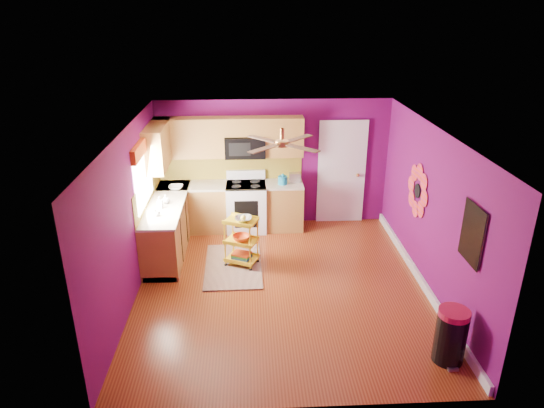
{
  "coord_description": "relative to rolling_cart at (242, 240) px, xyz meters",
  "views": [
    {
      "loc": [
        -0.48,
        -6.58,
        4.14
      ],
      "look_at": [
        -0.14,
        0.4,
        1.25
      ],
      "focal_mm": 32.0,
      "sensor_mm": 36.0,
      "label": 1
    }
  ],
  "objects": [
    {
      "name": "ground",
      "position": [
        0.63,
        -0.72,
        -0.48
      ],
      "size": [
        5.0,
        5.0,
        0.0
      ],
      "primitive_type": "plane",
      "color": "#672810",
      "rests_on": "ground"
    },
    {
      "name": "soap_bottle_b",
      "position": [
        -1.3,
        0.54,
        0.54
      ],
      "size": [
        0.13,
        0.13,
        0.17
      ],
      "primitive_type": "imported",
      "color": "white",
      "rests_on": "lower_cabinets"
    },
    {
      "name": "counter_cup",
      "position": [
        -1.37,
        0.01,
        0.51
      ],
      "size": [
        0.11,
        0.11,
        0.09
      ],
      "primitive_type": "imported",
      "color": "white",
      "rests_on": "lower_cabinets"
    },
    {
      "name": "ceiling_fan",
      "position": [
        0.63,
        -0.52,
        1.81
      ],
      "size": [
        1.01,
        1.01,
        0.26
      ],
      "color": "#BF8C3F",
      "rests_on": "ground"
    },
    {
      "name": "teal_kettle",
      "position": [
        0.79,
        1.42,
        0.54
      ],
      "size": [
        0.18,
        0.18,
        0.21
      ],
      "color": "teal",
      "rests_on": "lower_cabinets"
    },
    {
      "name": "room_envelope",
      "position": [
        0.66,
        -0.72,
        1.15
      ],
      "size": [
        4.54,
        5.04,
        2.52
      ],
      "color": "#610B55",
      "rests_on": "ground"
    },
    {
      "name": "upper_cabinetry",
      "position": [
        -0.61,
        1.45,
        1.32
      ],
      "size": [
        2.8,
        2.3,
        1.26
      ],
      "color": "brown",
      "rests_on": "ground"
    },
    {
      "name": "panel_door",
      "position": [
        1.98,
        1.74,
        0.55
      ],
      "size": [
        0.95,
        0.11,
        2.15
      ],
      "color": "white",
      "rests_on": "ground"
    },
    {
      "name": "toaster",
      "position": [
        1.03,
        1.54,
        0.55
      ],
      "size": [
        0.22,
        0.15,
        0.18
      ],
      "primitive_type": "cube",
      "color": "beige",
      "rests_on": "lower_cabinets"
    },
    {
      "name": "shag_rug",
      "position": [
        -0.15,
        -0.05,
        -0.47
      ],
      "size": [
        0.97,
        1.56,
        0.02
      ],
      "primitive_type": "cube",
      "rotation": [
        0.0,
        0.0,
        0.02
      ],
      "color": "#331811",
      "rests_on": "ground"
    },
    {
      "name": "rolling_cart",
      "position": [
        0.0,
        0.0,
        0.0
      ],
      "size": [
        0.62,
        0.55,
        0.93
      ],
      "color": "yellow",
      "rests_on": "ground"
    },
    {
      "name": "counter_dish",
      "position": [
        -1.23,
        1.25,
        0.49
      ],
      "size": [
        0.26,
        0.26,
        0.06
      ],
      "primitive_type": "imported",
      "color": "white",
      "rests_on": "lower_cabinets"
    },
    {
      "name": "soap_bottle_a",
      "position": [
        -1.38,
        0.34,
        0.56
      ],
      "size": [
        0.09,
        0.09,
        0.2
      ],
      "primitive_type": "imported",
      "color": "#EA3F72",
      "rests_on": "lower_cabinets"
    },
    {
      "name": "electric_range",
      "position": [
        0.08,
        1.45,
        0.0
      ],
      "size": [
        0.76,
        0.66,
        1.13
      ],
      "color": "white",
      "rests_on": "ground"
    },
    {
      "name": "trash_can",
      "position": [
        2.59,
        -2.54,
        -0.11
      ],
      "size": [
        0.4,
        0.43,
        0.73
      ],
      "color": "black",
      "rests_on": "ground"
    },
    {
      "name": "left_window",
      "position": [
        -1.59,
        0.33,
        1.26
      ],
      "size": [
        0.08,
        1.35,
        1.08
      ],
      "color": "white",
      "rests_on": "ground"
    },
    {
      "name": "lower_cabinets",
      "position": [
        -0.72,
        1.09,
        -0.04
      ],
      "size": [
        2.81,
        2.31,
        0.94
      ],
      "color": "brown",
      "rests_on": "ground"
    },
    {
      "name": "right_wall_art",
      "position": [
        2.86,
        -1.06,
        0.96
      ],
      "size": [
        0.04,
        2.74,
        1.04
      ],
      "color": "black",
      "rests_on": "ground"
    }
  ]
}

